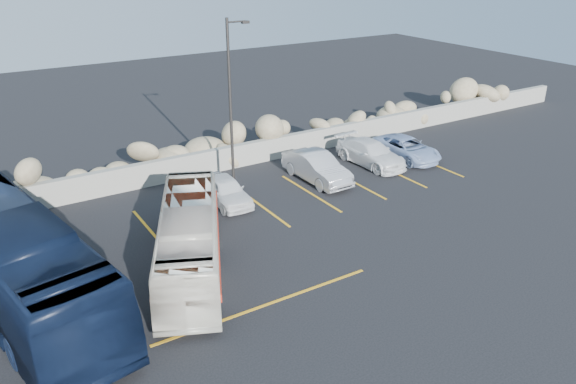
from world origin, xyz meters
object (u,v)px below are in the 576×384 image
vintage_bus (190,239)px  car_b (317,167)px  car_d (406,148)px  tour_coach (14,260)px  car_a (226,190)px  lamppost (231,101)px  car_c (371,153)px

vintage_bus → car_b: size_ratio=1.99×
car_d → tour_coach: bearing=-170.1°
car_a → tour_coach: bearing=-156.7°
car_b → car_a: bearing=178.7°
lamppost → car_c: bearing=-7.5°
car_c → car_d: car_c is taller
tour_coach → car_d: bearing=-0.4°
lamppost → car_b: lamppost is taller
lamppost → vintage_bus: size_ratio=0.93×
tour_coach → car_a: bearing=10.9°
lamppost → car_d: (9.94, -1.35, -3.71)m
lamppost → car_d: lamppost is taller
vintage_bus → car_d: 15.36m
lamppost → car_a: lamppost is taller
vintage_bus → car_c: (12.41, 4.81, -0.56)m
lamppost → car_d: size_ratio=1.89×
car_b → car_c: 3.78m
car_d → lamppost: bearing=172.1°
vintage_bus → car_a: size_ratio=2.37×
lamppost → tour_coach: size_ratio=0.68×
car_a → car_d: size_ratio=0.86×
tour_coach → car_c: 18.46m
tour_coach → car_b: size_ratio=2.72×
vintage_bus → tour_coach: (-5.60, 0.88, 0.44)m
car_d → car_b: bearing=180.0°
vintage_bus → tour_coach: size_ratio=0.73×
tour_coach → lamppost: bearing=15.1°
lamppost → vintage_bus: (-4.74, -5.82, -3.10)m
tour_coach → car_d: 20.62m
car_c → car_a: bearing=179.0°
car_a → car_d: 11.07m
lamppost → car_b: (3.90, -1.36, -3.58)m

